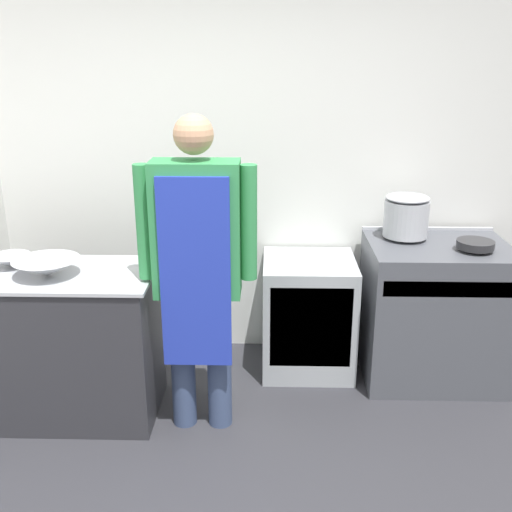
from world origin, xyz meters
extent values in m
cube|color=white|center=(0.00, 1.92, 1.35)|extent=(8.00, 0.05, 2.70)
cube|color=#2D2D33|center=(-1.10, 0.98, 0.44)|extent=(1.14, 0.61, 0.89)
cube|color=#B2B5BC|center=(-1.10, 0.98, 0.90)|extent=(1.19, 0.63, 0.02)
cube|color=#4C4F56|center=(1.25, 1.49, 0.47)|extent=(0.90, 0.71, 0.93)
cube|color=#B2B5BC|center=(1.25, 1.15, 0.76)|extent=(0.83, 0.03, 0.10)
cube|color=#B2B5BC|center=(1.25, 1.83, 0.94)|extent=(0.90, 0.03, 0.02)
cube|color=#A8ADB2|center=(0.42, 1.58, 0.39)|extent=(0.62, 0.60, 0.79)
cube|color=silver|center=(0.42, 1.29, 0.43)|extent=(0.52, 0.02, 0.55)
cylinder|color=#38476B|center=(-0.35, 0.87, 0.42)|extent=(0.14, 0.14, 0.83)
cylinder|color=#38476B|center=(-0.14, 0.87, 0.42)|extent=(0.14, 0.14, 0.83)
cube|color=#338C4C|center=(-0.24, 0.87, 1.20)|extent=(0.47, 0.22, 0.74)
cube|color=#2338B2|center=(-0.24, 0.75, 0.99)|extent=(0.38, 0.02, 1.06)
cylinder|color=#338C4C|center=(-0.52, 0.87, 1.24)|extent=(0.09, 0.09, 0.63)
cylinder|color=#338C4C|center=(0.04, 0.87, 1.24)|extent=(0.09, 0.09, 0.63)
sphere|color=tan|center=(-0.24, 0.87, 1.71)|extent=(0.21, 0.21, 0.21)
cone|color=#B2B5BC|center=(-1.10, 0.92, 0.96)|extent=(0.37, 0.37, 0.10)
cone|color=#B2B5BC|center=(-1.38, 1.07, 0.94)|extent=(0.24, 0.24, 0.07)
cylinder|color=#B2B5BC|center=(1.04, 1.62, 1.07)|extent=(0.29, 0.29, 0.24)
ellipsoid|color=#B2B5BC|center=(1.04, 1.62, 1.21)|extent=(0.28, 0.28, 0.05)
cylinder|color=#262628|center=(1.43, 1.37, 0.98)|extent=(0.23, 0.23, 0.05)
camera|label=1|loc=(0.16, -2.20, 2.10)|focal=42.00mm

